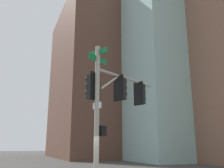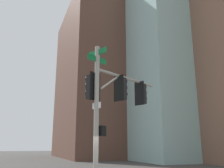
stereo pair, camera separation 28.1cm
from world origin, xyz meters
The scene contains 3 objects.
signal_pole_assembly centered at (-0.04, 0.54, 4.15)m, with size 2.29×4.06×6.17m.
building_brick_midblock centered at (-36.76, 12.23, 14.90)m, with size 23.20×15.01×29.79m, color brown.
building_glass_tower centered at (-29.31, 29.25, 27.96)m, with size 27.91×33.04×55.93m, color #9EC6C1.
Camera 2 is at (9.65, -3.28, 2.17)m, focal length 39.53 mm.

